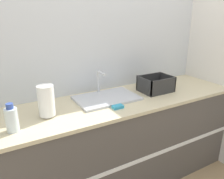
{
  "coord_description": "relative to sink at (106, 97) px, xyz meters",
  "views": [
    {
      "loc": [
        -0.88,
        -1.27,
        1.64
      ],
      "look_at": [
        -0.0,
        0.29,
        1.02
      ],
      "focal_mm": 35.0,
      "sensor_mm": 36.0,
      "label": 1
    }
  ],
  "objects": [
    {
      "name": "sink",
      "position": [
        0.0,
        0.0,
        0.0
      ],
      "size": [
        0.57,
        0.37,
        0.24
      ],
      "color": "silver",
      "rests_on": "counter_cabinet"
    },
    {
      "name": "wall_right",
      "position": [
        1.32,
        -0.07,
        0.38
      ],
      "size": [
        0.06,
        2.64,
        2.6
      ],
      "color": "silver",
      "rests_on": "ground_plane"
    },
    {
      "name": "sponge",
      "position": [
        -0.02,
        -0.23,
        -0.0
      ],
      "size": [
        0.09,
        0.06,
        0.02
      ],
      "color": "#3399BF",
      "rests_on": "counter_cabinet"
    },
    {
      "name": "wall_back",
      "position": [
        0.01,
        0.28,
        0.38
      ],
      "size": [
        4.96,
        0.06,
        2.6
      ],
      "color": "silver",
      "rests_on": "ground_plane"
    },
    {
      "name": "paper_towel_roll",
      "position": [
        -0.56,
        -0.1,
        0.11
      ],
      "size": [
        0.12,
        0.12,
        0.25
      ],
      "color": "#4C4C51",
      "rests_on": "counter_cabinet"
    },
    {
      "name": "dish_rack",
      "position": [
        0.53,
        -0.06,
        0.04
      ],
      "size": [
        0.31,
        0.24,
        0.15
      ],
      "color": "#2D2D2D",
      "rests_on": "counter_cabinet"
    },
    {
      "name": "bottle_clear",
      "position": [
        -0.81,
        -0.21,
        0.07
      ],
      "size": [
        0.08,
        0.08,
        0.2
      ],
      "color": "silver",
      "rests_on": "counter_cabinet"
    },
    {
      "name": "counter_cabinet",
      "position": [
        0.01,
        -0.07,
        -0.47
      ],
      "size": [
        2.59,
        0.67,
        0.9
      ],
      "color": "#514C47",
      "rests_on": "ground_plane"
    }
  ]
}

